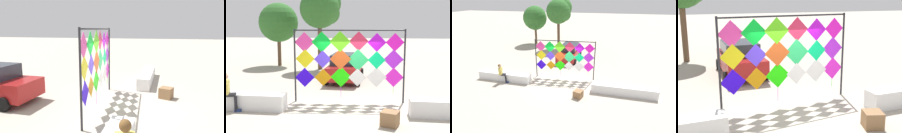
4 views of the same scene
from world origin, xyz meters
TOP-DOWN VIEW (x-y plane):
  - ground at (0.00, 0.00)m, footprint 120.00×120.00m
  - plaza_ledge_right at (4.33, -0.54)m, footprint 4.11×0.64m
  - kite_display_rack at (-0.01, 0.92)m, footprint 4.51×0.45m
  - cardboard_box_large at (1.54, -1.63)m, footprint 0.65×0.65m

SIDE VIEW (x-z plane):
  - ground at x=0.00m, z-range 0.00..0.00m
  - cardboard_box_large at x=1.54m, z-range 0.00..0.47m
  - plaza_ledge_right at x=4.33m, z-range 0.00..0.60m
  - kite_display_rack at x=-0.01m, z-range 0.34..3.36m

